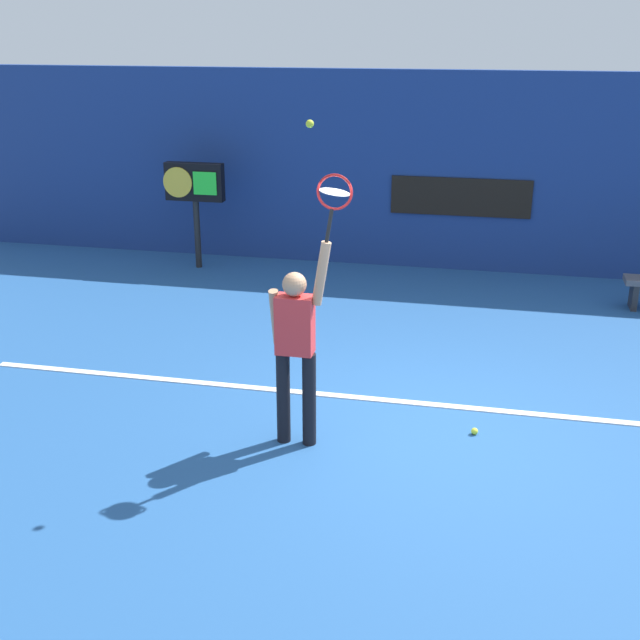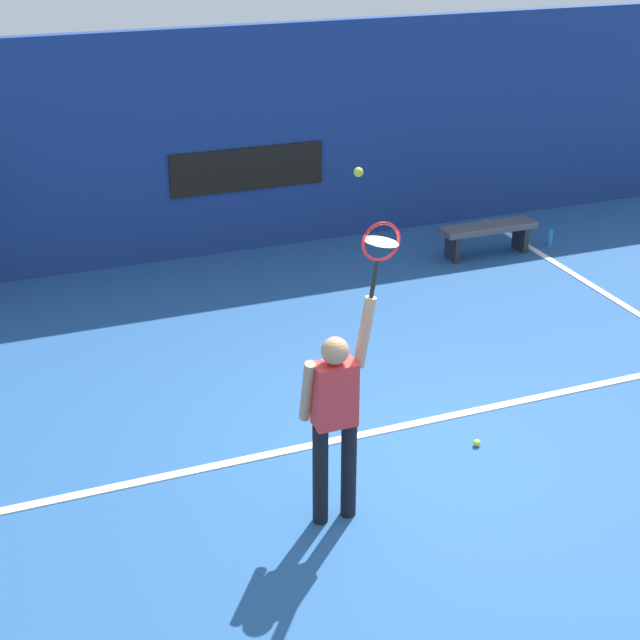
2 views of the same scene
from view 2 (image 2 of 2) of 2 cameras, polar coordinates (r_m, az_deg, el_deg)
ground_plane at (r=8.73m, az=6.67°, el=-8.31°), size 18.00×18.00×0.00m
back_wall at (r=13.01m, az=-4.70°, el=10.95°), size 18.00×0.20×3.12m
sponsor_banner_center at (r=13.00m, az=-4.49°, el=9.28°), size 2.20×0.03×0.60m
court_baseline at (r=9.12m, az=5.15°, el=-6.55°), size 10.00×0.10×0.01m
court_sideline at (r=12.11m, az=18.55°, el=0.69°), size 0.10×7.00×0.01m
tennis_player at (r=7.35m, az=0.92°, el=-5.82°), size 0.58×0.31×1.99m
tennis_racket at (r=6.86m, az=3.75°, el=4.58°), size 0.36×0.27×0.62m
tennis_ball at (r=6.56m, az=2.40°, el=9.13°), size 0.07×0.07×0.07m
court_bench at (r=13.26m, az=10.34°, el=5.36°), size 1.40×0.36×0.45m
water_bottle at (r=13.89m, az=14.04°, el=4.98°), size 0.07×0.07×0.24m
spare_ball at (r=8.90m, az=9.68°, el=-7.50°), size 0.07×0.07×0.07m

